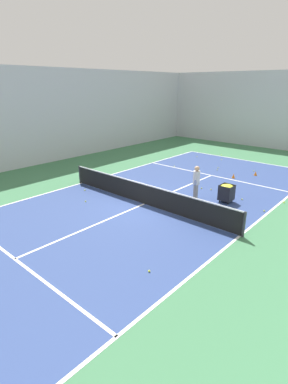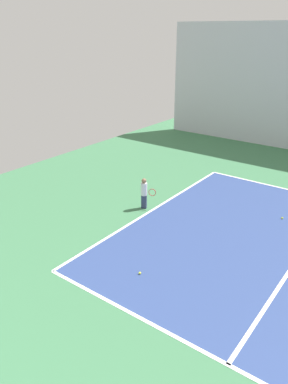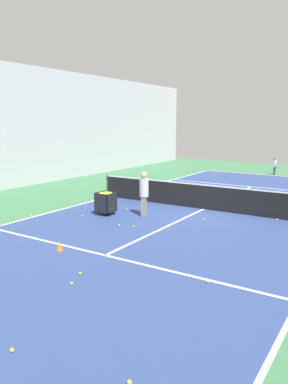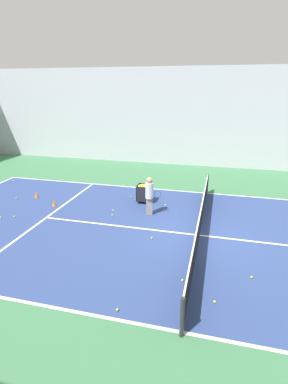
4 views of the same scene
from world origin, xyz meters
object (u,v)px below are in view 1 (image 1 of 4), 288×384
(tennis_net, at_px, (144,194))
(coach_at_net, at_px, (196,180))
(training_cone_1, at_px, (256,173))
(training_cone_0, at_px, (234,176))
(ball_cart, at_px, (227,190))

(tennis_net, height_order, coach_at_net, coach_at_net)
(coach_at_net, relative_size, training_cone_1, 6.12)
(coach_at_net, bearing_deg, training_cone_0, 167.17)
(ball_cart, relative_size, training_cone_1, 3.21)
(tennis_net, bearing_deg, ball_cart, 45.49)
(coach_at_net, height_order, ball_cart, coach_at_net)
(tennis_net, height_order, training_cone_1, tennis_net)
(tennis_net, bearing_deg, training_cone_0, 79.17)
(tennis_net, xyz_separation_m, training_cone_1, (2.07, 8.18, -0.39))
(coach_at_net, height_order, training_cone_0, coach_at_net)
(training_cone_0, relative_size, training_cone_1, 1.01)
(tennis_net, height_order, training_cone_0, tennis_net)
(coach_at_net, bearing_deg, training_cone_1, 159.23)
(tennis_net, relative_size, training_cone_1, 36.31)
(tennis_net, relative_size, coach_at_net, 5.94)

